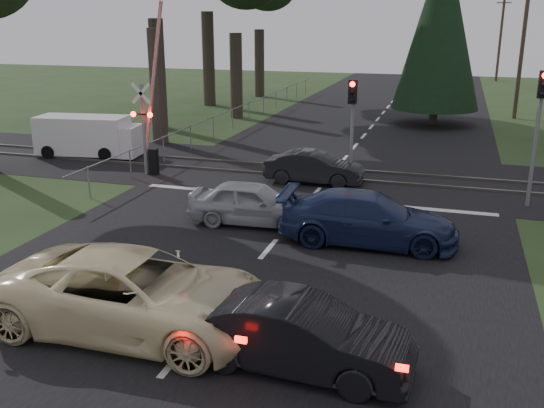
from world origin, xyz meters
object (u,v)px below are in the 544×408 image
at_px(crossing_signal, 149,126).
at_px(dark_car_far, 314,168).
at_px(traffic_signal_right, 541,113).
at_px(blue_sedan, 368,219).
at_px(silver_car, 252,203).
at_px(utility_pole_mid, 523,44).
at_px(traffic_signal_center, 352,114).
at_px(utility_pole_far, 501,34).
at_px(white_van, 91,136).
at_px(cream_coupe, 136,294).
at_px(dark_hatchback, 300,336).

bearing_deg(crossing_signal, dark_car_far, 5.24).
relative_size(traffic_signal_right, blue_sedan, 0.91).
relative_size(crossing_signal, dark_car_far, 1.80).
height_order(silver_car, blue_sedan, blue_sedan).
xyz_separation_m(utility_pole_mid, blue_sedan, (-5.86, -25.65, -3.97)).
bearing_deg(traffic_signal_center, dark_car_far, -169.41).
distance_m(traffic_signal_center, utility_pole_far, 44.99).
bearing_deg(dark_car_far, silver_car, 172.15).
height_order(utility_pole_far, white_van, utility_pole_far).
bearing_deg(traffic_signal_right, white_van, 172.03).
bearing_deg(blue_sedan, traffic_signal_center, 12.37).
relative_size(utility_pole_mid, blue_sedan, 1.74).
xyz_separation_m(crossing_signal, cream_coupe, (6.01, -12.05, -1.21)).
distance_m(utility_pole_far, silver_car, 51.08).
relative_size(utility_pole_far, silver_car, 2.22).
xyz_separation_m(crossing_signal, white_van, (-4.40, 2.38, -1.10)).
relative_size(traffic_signal_center, dark_car_far, 1.06).
distance_m(utility_pole_far, dark_hatchback, 58.18).
relative_size(dark_hatchback, white_van, 0.84).
bearing_deg(dark_car_far, dark_hatchback, -167.85).
distance_m(silver_car, blue_sedan, 3.85).
bearing_deg(dark_hatchback, traffic_signal_right, -19.61).
bearing_deg(blue_sedan, cream_coupe, 147.31).
distance_m(utility_pole_mid, cream_coupe, 33.94).
height_order(crossing_signal, traffic_signal_right, crossing_signal).
bearing_deg(traffic_signal_right, cream_coupe, -126.89).
height_order(dark_hatchback, dark_car_far, dark_hatchback).
bearing_deg(crossing_signal, cream_coupe, -63.50).
bearing_deg(blue_sedan, silver_car, 78.12).
height_order(traffic_signal_center, utility_pole_far, utility_pole_far).
xyz_separation_m(crossing_signal, traffic_signal_center, (8.27, 0.89, 0.75)).
xyz_separation_m(crossing_signal, dark_hatchback, (9.66, -12.50, -1.36)).
bearing_deg(traffic_signal_center, dark_hatchback, -84.09).
height_order(traffic_signal_center, white_van, traffic_signal_center).
distance_m(utility_pole_mid, white_van, 27.19).
distance_m(crossing_signal, utility_pole_mid, 25.78).
relative_size(traffic_signal_right, dark_hatchback, 1.11).
xyz_separation_m(blue_sedan, dark_car_far, (-3.03, 6.07, -0.11)).
relative_size(silver_car, blue_sedan, 0.78).
bearing_deg(traffic_signal_right, utility_pole_mid, 87.34).
distance_m(dark_hatchback, silver_car, 8.49).
distance_m(utility_pole_far, dark_car_far, 45.64).
xyz_separation_m(silver_car, blue_sedan, (3.79, -0.65, 0.06)).
xyz_separation_m(traffic_signal_center, dark_car_far, (-1.39, -0.26, -2.17)).
xyz_separation_m(utility_pole_far, cream_coupe, (-9.77, -57.27, -3.88)).
distance_m(utility_pole_mid, silver_car, 27.10).
distance_m(utility_pole_mid, utility_pole_far, 25.00).
height_order(traffic_signal_right, utility_pole_mid, utility_pole_mid).
bearing_deg(dark_hatchback, crossing_signal, 41.02).
bearing_deg(utility_pole_far, traffic_signal_right, -91.20).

